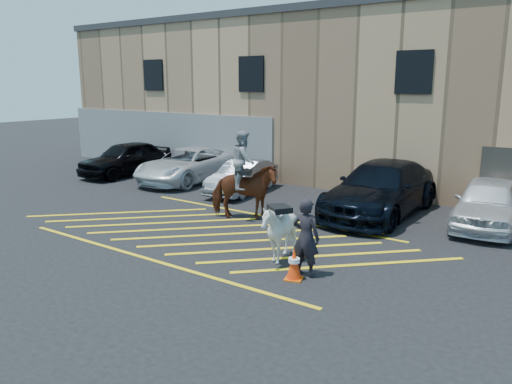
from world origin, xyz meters
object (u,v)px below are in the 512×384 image
Objects in this scene: car_black_suv at (126,158)px; traffic_cone at (294,264)px; mounted_bay at (244,184)px; car_white_suv at (488,203)px; car_silver_sedan at (242,177)px; car_white_pickup at (188,165)px; car_blue_suv at (381,189)px; saddled_white at (279,231)px; handler at (306,238)px.

car_black_suv is 6.33× the size of traffic_cone.
car_white_suv is at bearing 28.52° from mounted_bay.
car_white_pickup is at bearing 164.37° from car_silver_sedan.
mounted_bay is (-3.30, -3.09, 0.28)m from car_blue_suv.
mounted_bay is (-6.48, -3.52, 0.39)m from car_white_suv.
car_black_suv is 2.61× the size of saddled_white.
car_silver_sedan is 0.88× the size of car_white_suv.
car_white_pickup is at bearing 144.39° from traffic_cone.
handler is 1.01× the size of saddled_white.
traffic_cone is at bearing -115.78° from car_white_suv.
car_blue_suv is 8.06× the size of traffic_cone.
traffic_cone is (3.88, -3.35, -0.77)m from mounted_bay.
car_black_suv is 2.60× the size of handler.
car_silver_sedan is at bearing -45.67° from handler.
traffic_cone is (12.98, -6.32, -0.42)m from car_black_suv.
car_black_suv is at bearing 154.04° from traffic_cone.
handler reaches higher than car_blue_suv.
handler is 4.98m from mounted_bay.
car_white_suv is 5.95× the size of traffic_cone.
car_white_suv is 2.44× the size of handler.
car_blue_suv reaches higher than car_white_suv.
car_blue_suv is 3.31× the size of handler.
car_silver_sedan is 1.36× the size of mounted_bay.
mounted_bay is (2.36, -3.04, 0.50)m from car_silver_sedan.
car_white_pickup is 7.23× the size of traffic_cone.
car_white_pickup is 2.98× the size of saddled_white.
car_white_pickup is 1.88× the size of mounted_bay.
car_black_suv is 9.57m from mounted_bay.
traffic_cone is at bearing -40.11° from car_white_pickup.
car_silver_sedan is 8.94m from traffic_cone.
handler is at bearing -51.65° from car_silver_sedan.
car_black_suv is 6.74m from car_silver_sedan.
handler is at bearing -83.79° from car_blue_suv.
saddled_white is (2.97, -2.54, -0.39)m from mounted_bay.
car_white_pickup is 1.38× the size of car_silver_sedan.
saddled_white is (-0.33, -5.64, -0.11)m from car_blue_suv.
car_white_suv is (15.57, 0.55, -0.05)m from car_black_suv.
car_white_pickup is at bearing 177.45° from car_blue_suv.
car_blue_suv reaches higher than car_black_suv.
car_white_suv is 7.38m from mounted_bay.
handler is at bearing -37.05° from mounted_bay.
car_black_suv is at bearing 176.91° from car_white_suv.
car_black_suv is 15.58m from car_white_suv.
car_black_suv is 12.40m from car_blue_suv.
handler is at bearing -24.24° from car_black_suv.
traffic_cone is (-2.59, -6.86, -0.37)m from car_white_suv.
car_white_suv is (12.13, 0.03, 0.01)m from car_white_pickup.
mounted_bay reaches higher than car_silver_sedan.
car_white_pickup is at bearing 8.81° from car_black_suv.
saddled_white is at bearing -26.52° from handler.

